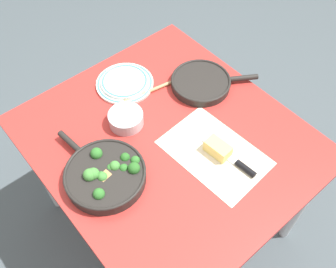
% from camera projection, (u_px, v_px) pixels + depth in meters
% --- Properties ---
extents(ground_plane, '(14.00, 14.00, 0.00)m').
position_uv_depth(ground_plane, '(168.00, 217.00, 2.10)').
color(ground_plane, '#424C51').
extents(dining_table_red, '(1.07, 0.97, 0.76)m').
position_uv_depth(dining_table_red, '(168.00, 149.00, 1.56)').
color(dining_table_red, '#B72D28').
rests_on(dining_table_red, ground_plane).
extents(skillet_broccoli, '(0.42, 0.30, 0.08)m').
position_uv_depth(skillet_broccoli, '(106.00, 175.00, 1.35)').
color(skillet_broccoli, black).
rests_on(skillet_broccoli, dining_table_red).
extents(skillet_eggs, '(0.28, 0.35, 0.04)m').
position_uv_depth(skillet_eggs, '(201.00, 82.00, 1.64)').
color(skillet_eggs, black).
rests_on(skillet_eggs, dining_table_red).
extents(wooden_spoon, '(0.09, 0.35, 0.02)m').
position_uv_depth(wooden_spoon, '(168.00, 83.00, 1.66)').
color(wooden_spoon, tan).
rests_on(wooden_spoon, dining_table_red).
extents(parchment_sheet, '(0.41, 0.29, 0.00)m').
position_uv_depth(parchment_sheet, '(214.00, 153.00, 1.44)').
color(parchment_sheet, beige).
rests_on(parchment_sheet, dining_table_red).
extents(grater_knife, '(0.25, 0.05, 0.02)m').
position_uv_depth(grater_knife, '(236.00, 162.00, 1.41)').
color(grater_knife, silver).
rests_on(grater_knife, dining_table_red).
extents(cheese_block, '(0.10, 0.07, 0.05)m').
position_uv_depth(cheese_block, '(218.00, 149.00, 1.42)').
color(cheese_block, '#EACC66').
rests_on(cheese_block, dining_table_red).
extents(dinner_plate_stack, '(0.25, 0.25, 0.03)m').
position_uv_depth(dinner_plate_stack, '(125.00, 82.00, 1.65)').
color(dinner_plate_stack, silver).
rests_on(dinner_plate_stack, dining_table_red).
extents(prep_bowl_steel, '(0.14, 0.14, 0.05)m').
position_uv_depth(prep_bowl_steel, '(126.00, 119.00, 1.51)').
color(prep_bowl_steel, '#B7B7BC').
rests_on(prep_bowl_steel, dining_table_red).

